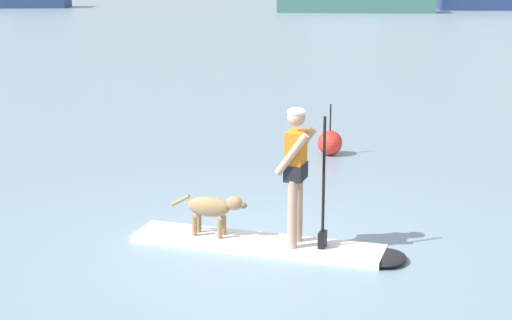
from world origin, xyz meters
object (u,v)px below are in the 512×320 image
paddleboard (274,246)px  dog (212,208)px  person_paddler (297,166)px  marker_buoy (330,143)px

paddleboard → dog: dog is taller
person_paddler → marker_buoy: person_paddler is taller
dog → person_paddler: bearing=-18.2°
dog → marker_buoy: 5.31m
paddleboard → marker_buoy: size_ratio=3.64×
paddleboard → marker_buoy: bearing=76.9°
person_paddler → dog: (-1.05, 0.35, -0.63)m
dog → marker_buoy: marker_buoy is taller
paddleboard → person_paddler: (0.27, -0.09, 1.05)m
paddleboard → marker_buoy: marker_buoy is taller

